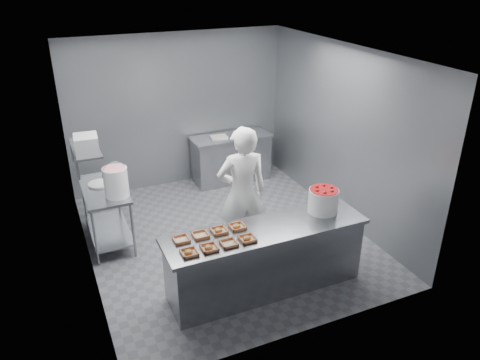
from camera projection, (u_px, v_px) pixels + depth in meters
name	position (u px, v px, depth m)	size (l,w,h in m)	color
floor	(226.00, 237.00, 7.25)	(4.50, 4.50, 0.00)	#4C4C51
ceiling	(223.00, 53.00, 6.06)	(4.50, 4.50, 0.00)	white
wall_back	(178.00, 111.00, 8.52)	(4.00, 0.04, 2.80)	slate
wall_left	(78.00, 177.00, 5.93)	(0.04, 4.50, 2.80)	slate
wall_right	(341.00, 134.00, 7.39)	(0.04, 4.50, 2.80)	slate
service_counter	(265.00, 259.00, 5.94)	(2.60, 0.70, 0.90)	slate
prep_table	(106.00, 207.00, 6.89)	(0.60, 1.20, 0.90)	slate
back_counter	(231.00, 158.00, 8.96)	(1.50, 0.60, 0.90)	slate
wall_shelf	(85.00, 148.00, 6.42)	(0.35, 0.90, 0.03)	slate
tray_0	(189.00, 253.00, 5.24)	(0.19, 0.18, 0.06)	tan
tray_1	(209.00, 248.00, 5.32)	(0.19, 0.18, 0.06)	tan
tray_2	(229.00, 243.00, 5.41)	(0.19, 0.18, 0.04)	tan
tray_3	(247.00, 239.00, 5.50)	(0.19, 0.18, 0.06)	tan
tray_4	(181.00, 239.00, 5.49)	(0.19, 0.18, 0.04)	tan
tray_5	(200.00, 235.00, 5.58)	(0.19, 0.18, 0.04)	tan
tray_6	(219.00, 231.00, 5.66)	(0.19, 0.18, 0.06)	tan
tray_7	(237.00, 226.00, 5.75)	(0.19, 0.18, 0.06)	tan
worker	(242.00, 193.00, 6.48)	(0.71, 0.46, 1.93)	white
strawberry_tub	(323.00, 200.00, 6.07)	(0.39, 0.39, 0.32)	white
glaze_bucket	(116.00, 181.00, 6.46)	(0.35, 0.33, 0.52)	white
bucket_lid	(99.00, 184.00, 6.87)	(0.33, 0.33, 0.03)	white
rag	(108.00, 175.00, 7.17)	(0.13, 0.11, 0.02)	#CCB28C
appliance	(86.00, 145.00, 6.14)	(0.30, 0.34, 0.26)	gray
paper_stack	(219.00, 137.00, 8.67)	(0.30, 0.22, 0.04)	silver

